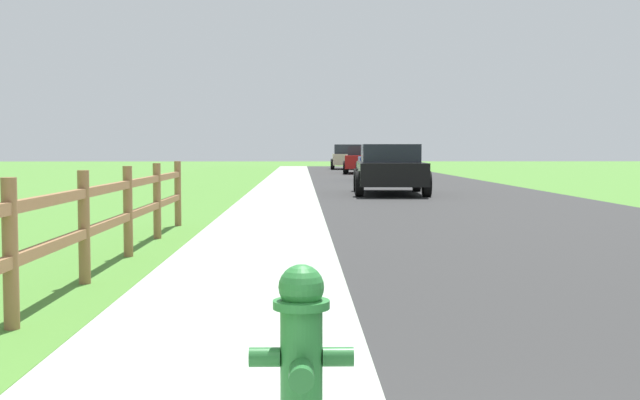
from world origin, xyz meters
name	(u,v)px	position (x,y,z in m)	size (l,w,h in m)	color
ground_plane	(314,189)	(0.00, 25.00, 0.00)	(120.00, 120.00, 0.00)	#487D2F
road_asphalt	(413,186)	(3.50, 27.00, 0.00)	(7.00, 66.00, 0.01)	#2A2A2A
curb_concrete	(228,186)	(-3.00, 27.00, 0.00)	(6.00, 66.00, 0.01)	#A1AE9D
grass_verge	(185,186)	(-4.50, 27.00, 0.01)	(5.00, 66.00, 0.00)	#487D2F
fire_hydrant	(301,357)	(-0.43, 1.79, 0.41)	(0.44, 0.38, 0.80)	#287233
rail_fence	(84,219)	(-2.49, 6.13, 0.63)	(0.11, 11.87, 1.09)	olive
parked_suv_black	(390,168)	(2.12, 21.82, 0.74)	(2.20, 4.69, 1.42)	black
parked_car_blue	(382,162)	(2.89, 31.93, 0.76)	(2.28, 4.43, 1.47)	navy
parked_car_red	(363,159)	(2.90, 42.03, 0.74)	(2.34, 4.97, 1.47)	maroon
parked_car_beige	(347,157)	(2.57, 51.26, 0.80)	(2.22, 4.49, 1.59)	#C6B793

